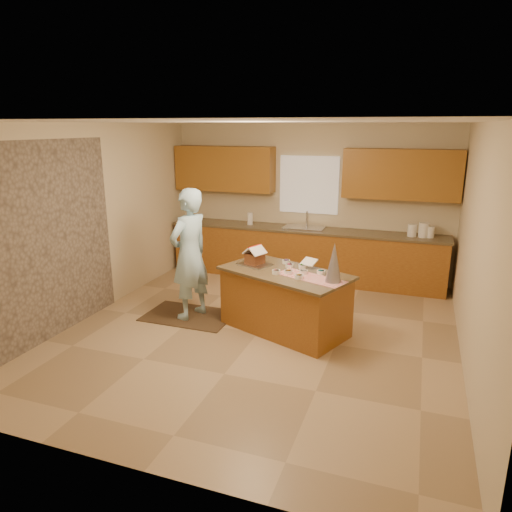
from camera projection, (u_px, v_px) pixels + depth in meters
name	position (u px, v px, depth m)	size (l,w,h in m)	color
floor	(258.00, 333.00, 6.22)	(5.50, 5.50, 0.00)	tan
ceiling	(258.00, 122.00, 5.49)	(5.50, 5.50, 0.00)	silver
wall_back	(309.00, 202.00, 8.35)	(5.50, 5.50, 0.00)	beige
wall_front	(132.00, 314.00, 3.36)	(5.50, 5.50, 0.00)	beige
wall_left	(93.00, 221.00, 6.66)	(5.50, 5.50, 0.00)	beige
wall_right	(476.00, 251.00, 5.05)	(5.50, 5.50, 0.00)	beige
stone_accent	(54.00, 240.00, 5.95)	(2.50, 2.50, 0.00)	gray
window_curtain	(309.00, 185.00, 8.25)	(1.05, 0.03, 1.00)	white
back_counter_base	(303.00, 255.00, 8.32)	(4.80, 0.60, 0.88)	#975E1F
back_counter_top	(304.00, 230.00, 8.20)	(4.85, 0.63, 0.04)	brown
upper_cabinet_left	(225.00, 169.00, 8.54)	(1.85, 0.35, 0.80)	#9D6321
upper_cabinet_right	(401.00, 174.00, 7.54)	(1.85, 0.35, 0.80)	#9D6321
sink	(304.00, 230.00, 8.20)	(0.70, 0.45, 0.12)	silver
faucet	(307.00, 219.00, 8.32)	(0.03, 0.03, 0.28)	silver
island_base	(285.00, 302.00, 6.21)	(1.61, 0.81, 0.79)	#975E1F
island_top	(285.00, 273.00, 6.10)	(1.68, 0.88, 0.04)	brown
table_runner	(311.00, 278.00, 5.84)	(0.90, 0.32, 0.01)	#AC0C10
baking_tray	(255.00, 264.00, 6.38)	(0.41, 0.30, 0.02)	silver
cookbook	(309.00, 262.00, 6.24)	(0.20, 0.02, 0.16)	white
tinsel_tree	(334.00, 263.00, 5.62)	(0.20, 0.20, 0.49)	silver
rug	(189.00, 316.00, 6.77)	(1.25, 0.81, 0.01)	black
boy	(190.00, 254.00, 6.50)	(0.67, 0.44, 1.84)	#A7D6ED
canister_a	(412.00, 230.00, 7.59)	(0.14, 0.14, 0.20)	white
canister_b	(424.00, 230.00, 7.53)	(0.16, 0.16, 0.24)	white
canister_c	(430.00, 232.00, 7.50)	(0.13, 0.13, 0.18)	white
paper_towel	(250.00, 219.00, 8.49)	(0.10, 0.10, 0.22)	white
gingerbread_house	(255.00, 257.00, 6.35)	(0.32, 0.32, 0.25)	brown
candy_bowls	(296.00, 270.00, 6.09)	(0.66, 0.70, 0.05)	#DB6E67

